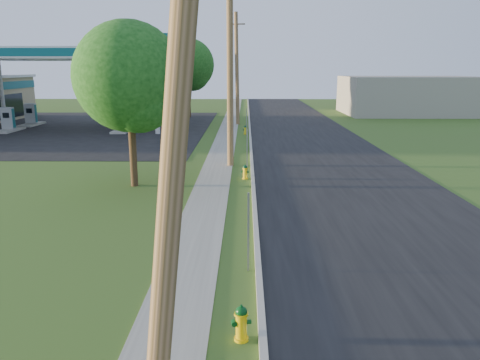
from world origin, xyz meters
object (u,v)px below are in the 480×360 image
tree_lot (189,67)px  hydrant_near (241,323)px  utility_pole_far (237,69)px  fuel_pump_se (134,117)px  tree_verge (131,81)px  car_silver (132,119)px  price_pylon (168,59)px  fuel_pump_nw (8,122)px  fuel_pump_ne (122,123)px  utility_pole_near (179,76)px  hydrant_mid (245,172)px  fuel_pump_sw (31,117)px  utility_pole_mid (230,67)px  hydrant_far (245,130)px

tree_lot → hydrant_near: size_ratio=10.88×
utility_pole_far → fuel_pump_se: (-8.90, -1.00, -4.08)m
tree_verge → car_silver: bearing=103.8°
fuel_pump_se → price_pylon: (5.00, -11.50, 4.71)m
fuel_pump_se → tree_lot: (4.06, 6.98, 4.28)m
tree_lot → tree_verge: bearing=-88.0°
fuel_pump_se → tree_lot: 9.14m
fuel_pump_nw → tree_verge: (14.05, -17.34, 3.65)m
fuel_pump_ne → fuel_pump_nw: bearing=180.0°
hydrant_near → utility_pole_far: bearing=91.2°
tree_verge → tree_lot: tree_lot is taller
utility_pole_far → price_pylon: (-3.90, -12.50, 0.63)m
utility_pole_near → fuel_pump_se: bearing=104.3°
utility_pole_far → fuel_pump_ne: 10.99m
tree_lot → car_silver: tree_lot is taller
hydrant_near → hydrant_mid: bearing=89.8°
price_pylon → fuel_pump_nw: bearing=151.8°
fuel_pump_sw → hydrant_near: fuel_pump_sw is taller
utility_pole_mid → fuel_pump_ne: bearing=124.4°
fuel_pump_se → hydrant_mid: (9.66, -19.96, -0.40)m
utility_pole_near → tree_verge: 14.20m
tree_lot → hydrant_near: (5.55, -39.83, -4.65)m
fuel_pump_nw → fuel_pump_sw: same height
fuel_pump_nw → hydrant_far: bearing=-4.3°
fuel_pump_se → fuel_pump_nw: bearing=-156.0°
price_pylon → tree_lot: (-0.94, 18.48, -0.43)m
tree_lot → fuel_pump_ne: bearing=-110.3°
utility_pole_mid → hydrant_far: 12.50m
fuel_pump_ne → car_silver: size_ratio=0.81×
fuel_pump_nw → fuel_pump_ne: size_ratio=1.00×
tree_lot → hydrant_mid: size_ratio=11.64×
fuel_pump_se → tree_verge: bearing=-76.7°
fuel_pump_se → hydrant_far: size_ratio=4.63×
fuel_pump_se → hydrant_far: fuel_pump_se is taller
utility_pole_mid → fuel_pump_se: (-8.90, 17.00, -4.23)m
fuel_pump_nw → fuel_pump_se: (9.00, 4.00, 0.00)m
fuel_pump_nw → utility_pole_mid: bearing=-36.0°
fuel_pump_nw → hydrant_near: bearing=-57.2°
fuel_pump_sw → hydrant_far: 19.42m
hydrant_near → car_silver: bearing=106.7°
utility_pole_far → fuel_pump_sw: utility_pole_far is taller
utility_pole_far → car_silver: (-8.88, -1.86, -4.13)m
tree_lot → car_silver: size_ratio=1.96×
utility_pole_mid → hydrant_near: size_ratio=13.72×
utility_pole_near → fuel_pump_nw: bearing=120.0°
utility_pole_far → hydrant_near: (0.71, -33.84, -4.45)m
fuel_pump_nw → tree_lot: 17.59m
hydrant_far → utility_pole_mid: bearing=-93.7°
price_pylon → hydrant_mid: 10.92m
tree_verge → utility_pole_mid: bearing=48.4°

